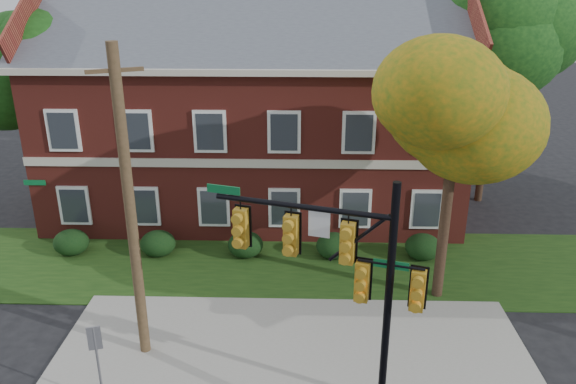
{
  "coord_description": "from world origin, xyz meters",
  "views": [
    {
      "loc": [
        0.26,
        -13.2,
        10.57
      ],
      "look_at": [
        -0.21,
        3.0,
        4.23
      ],
      "focal_mm": 35.0,
      "sensor_mm": 36.0,
      "label": 1
    }
  ],
  "objects_px": {
    "tree_right_rear": "(509,32)",
    "apartment_building": "(254,105)",
    "hedge_far_left": "(71,242)",
    "hedge_left": "(158,243)",
    "hedge_center": "(246,245)",
    "traffic_signal": "(344,268)",
    "tree_far_rear": "(289,6)",
    "utility_pole": "(130,211)",
    "tree_left_rear": "(26,70)",
    "tree_near_right": "(466,110)",
    "hedge_far_right": "(423,247)",
    "sign_post": "(97,352)",
    "hedge_right": "(334,246)"
  },
  "relations": [
    {
      "from": "hedge_left",
      "to": "tree_near_right",
      "type": "bearing_deg",
      "value": -14.81
    },
    {
      "from": "hedge_center",
      "to": "tree_far_rear",
      "type": "bearing_deg",
      "value": 84.15
    },
    {
      "from": "tree_right_rear",
      "to": "hedge_far_right",
      "type": "bearing_deg",
      "value": -125.23
    },
    {
      "from": "hedge_center",
      "to": "sign_post",
      "type": "height_order",
      "value": "sign_post"
    },
    {
      "from": "hedge_center",
      "to": "tree_right_rear",
      "type": "height_order",
      "value": "tree_right_rear"
    },
    {
      "from": "hedge_center",
      "to": "hedge_right",
      "type": "distance_m",
      "value": 3.5
    },
    {
      "from": "apartment_building",
      "to": "hedge_center",
      "type": "bearing_deg",
      "value": -90.0
    },
    {
      "from": "tree_far_rear",
      "to": "utility_pole",
      "type": "bearing_deg",
      "value": -101.0
    },
    {
      "from": "hedge_right",
      "to": "sign_post",
      "type": "relative_size",
      "value": 0.59
    },
    {
      "from": "tree_near_right",
      "to": "hedge_left",
      "type": "bearing_deg",
      "value": 165.19
    },
    {
      "from": "hedge_far_right",
      "to": "hedge_center",
      "type": "bearing_deg",
      "value": 180.0
    },
    {
      "from": "tree_left_rear",
      "to": "tree_near_right",
      "type": "bearing_deg",
      "value": -22.36
    },
    {
      "from": "tree_near_right",
      "to": "traffic_signal",
      "type": "relative_size",
      "value": 1.38
    },
    {
      "from": "utility_pole",
      "to": "tree_right_rear",
      "type": "bearing_deg",
      "value": 16.84
    },
    {
      "from": "hedge_far_right",
      "to": "tree_left_rear",
      "type": "height_order",
      "value": "tree_left_rear"
    },
    {
      "from": "apartment_building",
      "to": "traffic_signal",
      "type": "bearing_deg",
      "value": -75.84
    },
    {
      "from": "hedge_far_left",
      "to": "tree_left_rear",
      "type": "height_order",
      "value": "tree_left_rear"
    },
    {
      "from": "tree_far_rear",
      "to": "traffic_signal",
      "type": "distance_m",
      "value": 21.55
    },
    {
      "from": "hedge_far_left",
      "to": "sign_post",
      "type": "bearing_deg",
      "value": -63.87
    },
    {
      "from": "tree_far_rear",
      "to": "utility_pole",
      "type": "distance_m",
      "value": 20.04
    },
    {
      "from": "tree_near_right",
      "to": "traffic_signal",
      "type": "height_order",
      "value": "tree_near_right"
    },
    {
      "from": "hedge_far_left",
      "to": "utility_pole",
      "type": "height_order",
      "value": "utility_pole"
    },
    {
      "from": "hedge_left",
      "to": "hedge_center",
      "type": "xyz_separation_m",
      "value": [
        3.5,
        0.0,
        0.0
      ]
    },
    {
      "from": "tree_right_rear",
      "to": "traffic_signal",
      "type": "bearing_deg",
      "value": -120.0
    },
    {
      "from": "hedge_far_left",
      "to": "traffic_signal",
      "type": "relative_size",
      "value": 0.23
    },
    {
      "from": "hedge_far_left",
      "to": "tree_right_rear",
      "type": "height_order",
      "value": "tree_right_rear"
    },
    {
      "from": "hedge_left",
      "to": "hedge_far_right",
      "type": "relative_size",
      "value": 1.0
    },
    {
      "from": "hedge_right",
      "to": "tree_far_rear",
      "type": "distance_m",
      "value": 15.66
    },
    {
      "from": "hedge_far_left",
      "to": "tree_right_rear",
      "type": "relative_size",
      "value": 0.13
    },
    {
      "from": "tree_left_rear",
      "to": "utility_pole",
      "type": "distance_m",
      "value": 12.79
    },
    {
      "from": "tree_left_rear",
      "to": "tree_far_rear",
      "type": "height_order",
      "value": "tree_far_rear"
    },
    {
      "from": "tree_right_rear",
      "to": "utility_pole",
      "type": "bearing_deg",
      "value": -138.24
    },
    {
      "from": "hedge_right",
      "to": "tree_near_right",
      "type": "relative_size",
      "value": 0.16
    },
    {
      "from": "hedge_far_left",
      "to": "hedge_left",
      "type": "relative_size",
      "value": 1.0
    },
    {
      "from": "hedge_left",
      "to": "tree_left_rear",
      "type": "bearing_deg",
      "value": 146.41
    },
    {
      "from": "tree_right_rear",
      "to": "apartment_building",
      "type": "bearing_deg",
      "value": -175.67
    },
    {
      "from": "hedge_far_right",
      "to": "sign_post",
      "type": "bearing_deg",
      "value": -140.08
    },
    {
      "from": "hedge_far_left",
      "to": "sign_post",
      "type": "distance_m",
      "value": 9.31
    },
    {
      "from": "tree_far_rear",
      "to": "sign_post",
      "type": "distance_m",
      "value": 22.99
    },
    {
      "from": "apartment_building",
      "to": "tree_far_rear",
      "type": "xyz_separation_m",
      "value": [
        1.34,
        7.84,
        3.86
      ]
    },
    {
      "from": "hedge_far_right",
      "to": "sign_post",
      "type": "relative_size",
      "value": 0.59
    },
    {
      "from": "tree_right_rear",
      "to": "tree_far_rear",
      "type": "xyz_separation_m",
      "value": [
        -9.97,
        6.98,
        0.72
      ]
    },
    {
      "from": "apartment_building",
      "to": "hedge_far_left",
      "type": "height_order",
      "value": "apartment_building"
    },
    {
      "from": "hedge_far_left",
      "to": "traffic_signal",
      "type": "height_order",
      "value": "traffic_signal"
    },
    {
      "from": "tree_near_right",
      "to": "hedge_center",
      "type": "bearing_deg",
      "value": 158.58
    },
    {
      "from": "hedge_far_left",
      "to": "utility_pole",
      "type": "relative_size",
      "value": 0.15
    },
    {
      "from": "sign_post",
      "to": "apartment_building",
      "type": "bearing_deg",
      "value": 61.33
    },
    {
      "from": "traffic_signal",
      "to": "tree_left_rear",
      "type": "bearing_deg",
      "value": 154.02
    },
    {
      "from": "hedge_far_right",
      "to": "sign_post",
      "type": "xyz_separation_m",
      "value": [
        -9.93,
        -8.3,
        1.09
      ]
    },
    {
      "from": "hedge_far_right",
      "to": "traffic_signal",
      "type": "relative_size",
      "value": 0.23
    }
  ]
}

